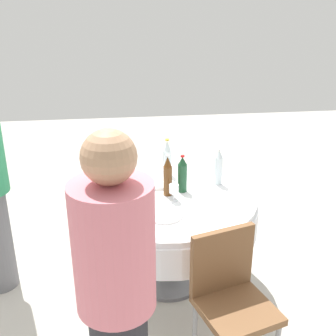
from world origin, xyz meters
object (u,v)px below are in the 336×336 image
object	(u,v)px
bottle_clear_front	(112,200)
dining_table	(168,214)
bottle_clear_west	(167,158)
chair_right	(230,292)
plate_left	(111,194)
chair_east	(106,184)
plate_north	(165,215)
bottle_brown_inner	(167,177)
bottle_dark_green_mid	(182,175)
wine_glass_mid	(122,164)
person_west	(117,303)
bottle_clear_south	(219,168)
wine_glass_right	(174,189)
wine_glass_south	(144,178)

from	to	relation	value
bottle_clear_front	dining_table	bearing A→B (deg)	-143.53
bottle_clear_west	chair_right	bearing A→B (deg)	99.37
bottle_clear_west	plate_left	distance (m)	0.58
chair_right	chair_east	xyz separation A→B (m)	(0.72, -1.60, 0.00)
dining_table	chair_east	bearing A→B (deg)	-58.18
plate_north	plate_left	distance (m)	0.51
bottle_brown_inner	bottle_dark_green_mid	world-z (taller)	bottle_brown_inner
bottle_dark_green_mid	plate_north	distance (m)	0.43
dining_table	wine_glass_mid	bearing A→B (deg)	-50.97
chair_east	wine_glass_mid	bearing A→B (deg)	-99.46
dining_table	bottle_clear_front	distance (m)	0.58
plate_left	person_west	distance (m)	1.33
plate_north	person_west	world-z (taller)	person_west
bottle_clear_front	chair_right	world-z (taller)	bottle_clear_front
bottle_clear_west	bottle_clear_south	size ratio (longest dim) A/B	1.05
wine_glass_mid	chair_east	bearing A→B (deg)	-67.64
wine_glass_right	plate_north	distance (m)	0.25
person_west	chair_right	distance (m)	0.84
bottle_clear_front	wine_glass_mid	world-z (taller)	bottle_clear_front
dining_table	chair_right	distance (m)	0.88
bottle_brown_inner	wine_glass_south	bearing A→B (deg)	-28.82
plate_left	chair_east	bearing A→B (deg)	-85.29
plate_left	chair_right	distance (m)	1.14
dining_table	wine_glass_right	size ratio (longest dim) A/B	10.34
dining_table	wine_glass_right	world-z (taller)	wine_glass_right
bottle_dark_green_mid	chair_right	size ratio (longest dim) A/B	0.33
wine_glass_mid	chair_east	distance (m)	0.51
plate_left	person_west	bearing A→B (deg)	91.20
wine_glass_mid	wine_glass_right	size ratio (longest dim) A/B	1.17
wine_glass_mid	wine_glass_south	size ratio (longest dim) A/B	1.01
bottle_clear_south	wine_glass_mid	xyz separation A→B (m)	(0.73, -0.23, -0.03)
bottle_clear_front	wine_glass_south	distance (m)	0.47
dining_table	bottle_brown_inner	bearing A→B (deg)	-82.99
wine_glass_south	bottle_dark_green_mid	bearing A→B (deg)	171.69
bottle_clear_front	person_west	distance (m)	0.97
dining_table	plate_north	world-z (taller)	plate_north
bottle_dark_green_mid	plate_left	xyz separation A→B (m)	(0.53, 0.00, -0.13)
wine_glass_south	plate_north	xyz separation A→B (m)	(-0.11, 0.41, -0.10)
dining_table	bottle_clear_front	bearing A→B (deg)	36.47
dining_table	bottle_clear_front	size ratio (longest dim) A/B	4.43
bottle_clear_west	bottle_clear_front	world-z (taller)	bottle_clear_west
bottle_dark_green_mid	person_west	bearing A→B (deg)	69.43
bottle_clear_front	chair_right	distance (m)	0.92
dining_table	wine_glass_right	xyz separation A→B (m)	(-0.03, 0.09, 0.24)
bottle_brown_inner	wine_glass_south	world-z (taller)	bottle_brown_inner
chair_east	bottle_clear_south	bearing A→B (deg)	-65.77
wine_glass_south	plate_left	bearing A→B (deg)	10.39
wine_glass_right	plate_north	xyz separation A→B (m)	(0.09, 0.22, -0.08)
bottle_brown_inner	wine_glass_right	world-z (taller)	bottle_brown_inner
plate_north	wine_glass_south	bearing A→B (deg)	-75.71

